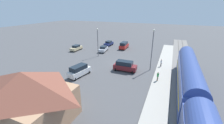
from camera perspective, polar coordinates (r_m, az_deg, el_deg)
The scene contains 14 objects.
ground_plane at distance 35.48m, azimuth 3.53°, elevation -0.62°, with size 200.00×200.00×0.00m, color #4C4C4F.
railway_track at distance 33.96m, azimuth 26.47°, elevation -3.71°, with size 4.80×70.00×0.30m.
platform at distance 33.78m, azimuth 19.77°, elevation -2.72°, with size 3.20×46.00×0.30m.
station_building at distance 19.82m, azimuth -30.87°, elevation -11.39°, with size 10.81×7.93×6.35m.
pedestrian_on_platform at distance 34.42m, azimuth 18.86°, elevation -0.14°, with size 0.36×0.36×1.71m.
pedestrian_waiting_far at distance 27.57m, azimuth 17.64°, elevation -5.22°, with size 0.36×0.36×1.71m.
suv_maroon at distance 31.18m, azimuth 5.12°, elevation -1.48°, with size 4.91×2.43×2.22m.
suv_red at distance 48.36m, azimuth 4.74°, elevation 6.59°, with size 1.98×4.91×2.22m.
sedan_tan at distance 47.66m, azimuth -13.94°, elevation 5.50°, with size 1.84×4.50×1.74m.
sedan_silver at distance 45.12m, azimuth -3.43°, elevation 5.24°, with size 2.45×4.71×1.74m.
suv_white at distance 29.50m, azimuth -12.84°, elevation -3.27°, with size 2.82×5.18×2.22m.
sedan_navy at distance 52.12m, azimuth -1.34°, elevation 7.38°, with size 2.04×4.58×1.74m.
light_pole_near_platform at distance 31.19m, azimuth 15.66°, elevation 6.18°, with size 0.44×0.44×8.83m.
light_pole_lot_center at distance 39.65m, azimuth -5.69°, elevation 8.95°, with size 0.44×0.44×7.73m.
Camera 1 is at (-10.67, 31.29, 12.87)m, focal length 23.14 mm.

